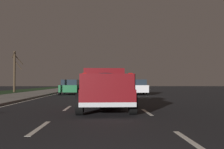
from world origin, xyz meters
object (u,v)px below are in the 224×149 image
at_px(sedan_black, 105,86).
at_px(sedan_white, 137,87).
at_px(bare_tree_far, 15,70).
at_px(sedan_green, 71,87).
at_px(pickup_truck, 104,88).

height_order(sedan_black, sedan_white, same).
distance_m(sedan_white, bare_tree_far, 17.13).
bearing_deg(sedan_white, sedan_black, 19.03).
bearing_deg(sedan_black, sedan_green, 156.08).
xyz_separation_m(pickup_truck, sedan_white, (15.87, -3.41, -0.20)).
xyz_separation_m(sedan_black, sedan_green, (-8.33, 3.69, 0.00)).
distance_m(sedan_white, sedan_green, 6.91).
distance_m(sedan_black, sedan_green, 9.11).
xyz_separation_m(sedan_black, bare_tree_far, (-1.11, 11.80, 2.04)).
relative_size(pickup_truck, bare_tree_far, 1.03).
height_order(pickup_truck, sedan_white, pickup_truck).
bearing_deg(pickup_truck, sedan_green, 11.64).
distance_m(pickup_truck, sedan_green, 17.07).
bearing_deg(sedan_black, sedan_white, -160.97).
bearing_deg(sedan_green, pickup_truck, -168.36).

